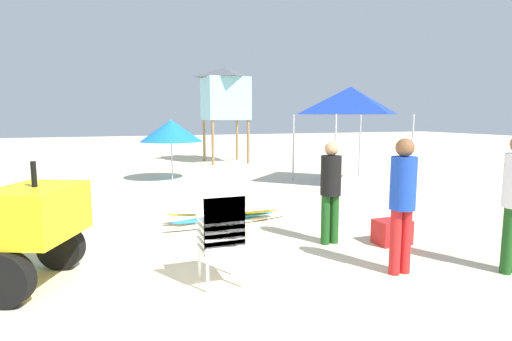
{
  "coord_description": "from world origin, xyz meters",
  "views": [
    {
      "loc": [
        -0.91,
        -4.19,
        2.01
      ],
      "look_at": [
        1.46,
        2.13,
        1.11
      ],
      "focal_mm": 28.47,
      "sensor_mm": 36.0,
      "label": 1
    }
  ],
  "objects_px": {
    "surfboard_pile": "(225,216)",
    "popup_canopy": "(351,101)",
    "lifeguard_near_center": "(403,197)",
    "stacked_plastic_chairs": "(222,229)",
    "lifeguard_near_left": "(331,186)",
    "lifeguard_tower": "(225,94)",
    "cooler_box": "(392,232)",
    "beach_umbrella_left": "(171,131)"
  },
  "relations": [
    {
      "from": "stacked_plastic_chairs",
      "to": "lifeguard_tower",
      "type": "relative_size",
      "value": 0.29
    },
    {
      "from": "surfboard_pile",
      "to": "beach_umbrella_left",
      "type": "xyz_separation_m",
      "value": [
        -0.07,
        5.78,
        1.41
      ]
    },
    {
      "from": "popup_canopy",
      "to": "lifeguard_tower",
      "type": "bearing_deg",
      "value": 104.13
    },
    {
      "from": "lifeguard_tower",
      "to": "cooler_box",
      "type": "xyz_separation_m",
      "value": [
        -0.8,
        -12.11,
        -2.81
      ]
    },
    {
      "from": "stacked_plastic_chairs",
      "to": "lifeguard_near_left",
      "type": "xyz_separation_m",
      "value": [
        2.05,
        1.0,
        0.23
      ]
    },
    {
      "from": "surfboard_pile",
      "to": "cooler_box",
      "type": "relative_size",
      "value": 4.74
    },
    {
      "from": "stacked_plastic_chairs",
      "to": "cooler_box",
      "type": "relative_size",
      "value": 2.23
    },
    {
      "from": "stacked_plastic_chairs",
      "to": "surfboard_pile",
      "type": "xyz_separation_m",
      "value": [
        0.82,
        2.72,
        -0.54
      ]
    },
    {
      "from": "stacked_plastic_chairs",
      "to": "surfboard_pile",
      "type": "height_order",
      "value": "stacked_plastic_chairs"
    },
    {
      "from": "lifeguard_near_left",
      "to": "cooler_box",
      "type": "relative_size",
      "value": 3.02
    },
    {
      "from": "lifeguard_near_center",
      "to": "stacked_plastic_chairs",
      "type": "bearing_deg",
      "value": 169.79
    },
    {
      "from": "stacked_plastic_chairs",
      "to": "popup_canopy",
      "type": "xyz_separation_m",
      "value": [
        5.53,
        5.78,
        1.77
      ]
    },
    {
      "from": "stacked_plastic_chairs",
      "to": "surfboard_pile",
      "type": "bearing_deg",
      "value": 73.18
    },
    {
      "from": "lifeguard_tower",
      "to": "lifeguard_near_center",
      "type": "bearing_deg",
      "value": -96.62
    },
    {
      "from": "lifeguard_near_left",
      "to": "popup_canopy",
      "type": "distance_m",
      "value": 6.11
    },
    {
      "from": "lifeguard_near_center",
      "to": "popup_canopy",
      "type": "relative_size",
      "value": 0.61
    },
    {
      "from": "surfboard_pile",
      "to": "popup_canopy",
      "type": "xyz_separation_m",
      "value": [
        4.71,
        3.05,
        2.31
      ]
    },
    {
      "from": "surfboard_pile",
      "to": "lifeguard_near_left",
      "type": "xyz_separation_m",
      "value": [
        1.23,
        -1.72,
        0.77
      ]
    },
    {
      "from": "popup_canopy",
      "to": "cooler_box",
      "type": "xyz_separation_m",
      "value": [
        -2.56,
        -5.13,
        -2.28
      ]
    },
    {
      "from": "lifeguard_near_center",
      "to": "cooler_box",
      "type": "relative_size",
      "value": 3.24
    },
    {
      "from": "lifeguard_near_left",
      "to": "stacked_plastic_chairs",
      "type": "bearing_deg",
      "value": -154.01
    },
    {
      "from": "popup_canopy",
      "to": "lifeguard_near_left",
      "type": "bearing_deg",
      "value": -126.08
    },
    {
      "from": "lifeguard_near_left",
      "to": "lifeguard_near_center",
      "type": "height_order",
      "value": "lifeguard_near_center"
    },
    {
      "from": "lifeguard_tower",
      "to": "beach_umbrella_left",
      "type": "bearing_deg",
      "value": -125.39
    },
    {
      "from": "surfboard_pile",
      "to": "popup_canopy",
      "type": "relative_size",
      "value": 0.89
    },
    {
      "from": "lifeguard_near_left",
      "to": "lifeguard_tower",
      "type": "relative_size",
      "value": 0.39
    },
    {
      "from": "cooler_box",
      "to": "lifeguard_tower",
      "type": "bearing_deg",
      "value": 86.22
    },
    {
      "from": "beach_umbrella_left",
      "to": "cooler_box",
      "type": "bearing_deg",
      "value": -74.18
    },
    {
      "from": "stacked_plastic_chairs",
      "to": "popup_canopy",
      "type": "bearing_deg",
      "value": 46.24
    },
    {
      "from": "surfboard_pile",
      "to": "cooler_box",
      "type": "distance_m",
      "value": 2.99
    },
    {
      "from": "stacked_plastic_chairs",
      "to": "beach_umbrella_left",
      "type": "bearing_deg",
      "value": 84.96
    },
    {
      "from": "beach_umbrella_left",
      "to": "cooler_box",
      "type": "height_order",
      "value": "beach_umbrella_left"
    },
    {
      "from": "lifeguard_tower",
      "to": "beach_umbrella_left",
      "type": "height_order",
      "value": "lifeguard_tower"
    },
    {
      "from": "lifeguard_near_center",
      "to": "beach_umbrella_left",
      "type": "distance_m",
      "value": 9.05
    },
    {
      "from": "lifeguard_near_left",
      "to": "lifeguard_near_center",
      "type": "distance_m",
      "value": 1.42
    },
    {
      "from": "stacked_plastic_chairs",
      "to": "beach_umbrella_left",
      "type": "height_order",
      "value": "beach_umbrella_left"
    },
    {
      "from": "stacked_plastic_chairs",
      "to": "lifeguard_near_left",
      "type": "relative_size",
      "value": 0.74
    },
    {
      "from": "lifeguard_near_left",
      "to": "popup_canopy",
      "type": "xyz_separation_m",
      "value": [
        3.48,
        4.78,
        1.54
      ]
    },
    {
      "from": "lifeguard_near_left",
      "to": "lifeguard_near_center",
      "type": "relative_size",
      "value": 0.93
    },
    {
      "from": "lifeguard_tower",
      "to": "stacked_plastic_chairs",
      "type": "bearing_deg",
      "value": -106.48
    },
    {
      "from": "lifeguard_tower",
      "to": "surfboard_pile",
      "type": "bearing_deg",
      "value": -106.39
    },
    {
      "from": "lifeguard_near_center",
      "to": "beach_umbrella_left",
      "type": "xyz_separation_m",
      "value": [
        -1.5,
        8.91,
        0.56
      ]
    }
  ]
}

